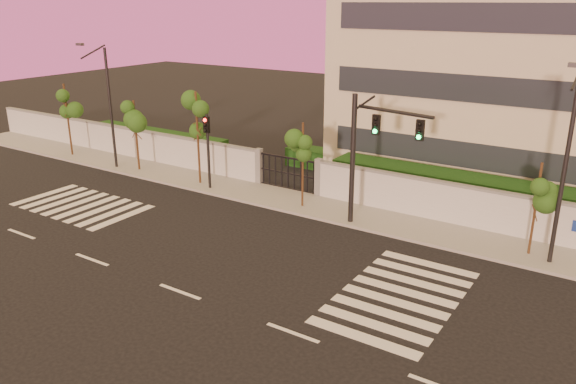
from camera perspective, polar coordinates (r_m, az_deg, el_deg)
name	(u,v)px	position (r m, az deg, el deg)	size (l,w,h in m)	color
ground	(180,292)	(21.63, -10.92, -9.93)	(120.00, 120.00, 0.00)	black
sidewalk	(320,207)	(29.28, 3.31, -1.57)	(60.00, 3.00, 0.15)	gray
perimeter_wall	(336,182)	(30.15, 4.94, 1.01)	(60.00, 0.36, 2.20)	#B5B7BD
hedge_row	(376,177)	(32.14, 8.92, 1.51)	(41.00, 4.25, 1.80)	#103613
institutional_building	(562,78)	(35.89, 26.05, 10.41)	(24.40, 12.40, 12.25)	beige
road_markings	(213,247)	(25.05, -7.63, -5.54)	(57.00, 7.62, 0.02)	silver
street_tree_a	(66,104)	(41.09, -21.59, 8.36)	(1.57, 1.25, 5.03)	#382314
street_tree_b	(135,120)	(36.09, -15.24, 7.11)	(1.59, 1.27, 4.52)	#382314
street_tree_c	(197,117)	(32.38, -9.20, 7.51)	(1.62, 1.29, 5.49)	#382314
street_tree_d	(303,146)	(28.31, 1.57, 4.68)	(1.36, 1.08, 4.55)	#382314
street_tree_e	(539,189)	(25.00, 24.13, 0.33)	(1.31, 1.04, 4.14)	#382314
traffic_signal_main	(369,146)	(25.88, 8.21, 4.61)	(3.97, 0.96, 6.32)	black
traffic_signal_secondary	(208,143)	(31.64, -8.17, 4.98)	(0.34, 0.34, 4.39)	black
streetlight_west	(108,103)	(36.79, -17.83, 8.64)	(0.48, 1.92, 7.97)	black
streetlight_east	(566,161)	(23.99, 26.37, 2.87)	(0.50, 2.00, 8.30)	black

